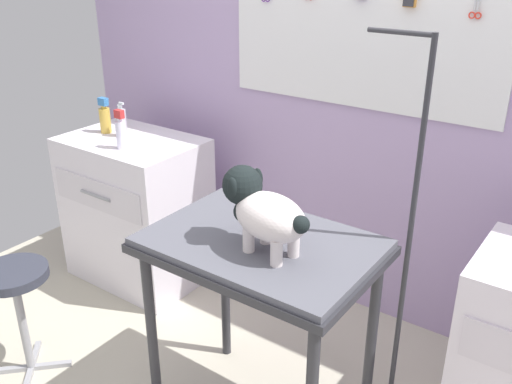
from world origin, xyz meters
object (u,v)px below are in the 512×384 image
(dog, at_px, (262,210))
(stool, at_px, (16,290))
(grooming_table, at_px, (261,262))
(grooming_arm, at_px, (404,265))
(counter_left, at_px, (137,209))
(detangler_spray, at_px, (105,118))

(dog, relative_size, stool, 0.72)
(grooming_table, xyz_separation_m, grooming_arm, (0.46, 0.33, -0.01))
(grooming_table, bearing_deg, counter_left, 157.61)
(grooming_arm, bearing_deg, counter_left, 173.27)
(grooming_arm, relative_size, detangler_spray, 7.93)
(grooming_arm, bearing_deg, stool, -154.32)
(counter_left, bearing_deg, dog, -23.85)
(counter_left, xyz_separation_m, stool, (0.21, -0.96, 0.01))
(grooming_table, relative_size, stool, 1.56)
(grooming_arm, bearing_deg, dog, -136.80)
(dog, distance_m, detangler_spray, 1.67)
(grooming_table, relative_size, grooming_arm, 0.54)
(detangler_spray, bearing_deg, grooming_arm, -6.19)
(detangler_spray, bearing_deg, dog, -21.11)
(stool, bearing_deg, dog, 17.50)
(dog, relative_size, counter_left, 0.46)
(grooming_arm, height_order, counter_left, grooming_arm)
(detangler_spray, bearing_deg, grooming_table, -19.73)
(grooming_table, distance_m, detangler_spray, 1.62)
(dog, xyz_separation_m, counter_left, (-1.35, 0.60, -0.61))
(grooming_table, height_order, grooming_arm, grooming_arm)
(grooming_arm, relative_size, counter_left, 1.85)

